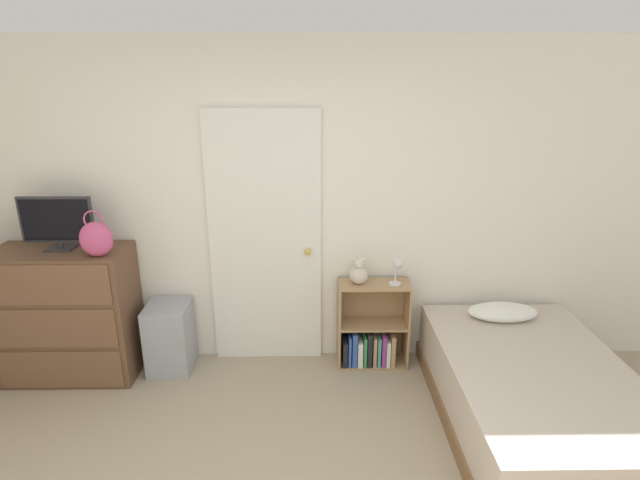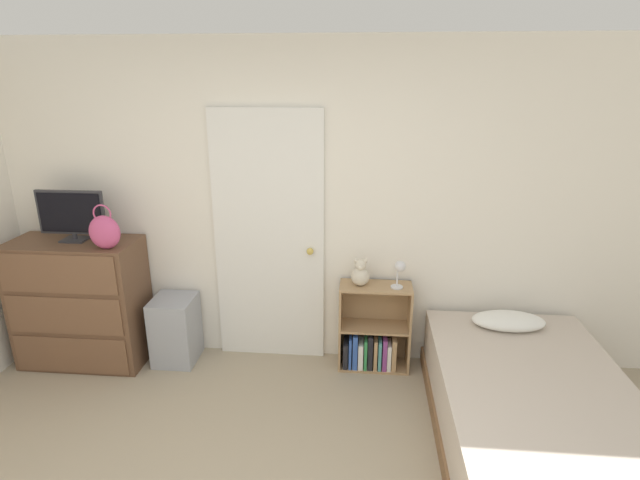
% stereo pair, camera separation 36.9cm
% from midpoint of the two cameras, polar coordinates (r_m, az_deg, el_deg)
% --- Properties ---
extents(wall_back, '(10.00, 0.06, 2.55)m').
position_cam_midpoint_polar(wall_back, '(3.93, -1.11, 3.67)').
color(wall_back, white).
rests_on(wall_back, ground_plane).
extents(door_closed, '(0.88, 0.09, 2.05)m').
position_cam_midpoint_polar(door_closed, '(3.97, -3.20, -0.01)').
color(door_closed, white).
rests_on(door_closed, ground_plane).
extents(dresser, '(0.99, 0.48, 1.04)m').
position_cam_midpoint_polar(dresser, '(4.42, -23.53, -6.62)').
color(dresser, brown).
rests_on(dresser, ground_plane).
extents(tv, '(0.53, 0.16, 0.40)m').
position_cam_midpoint_polar(tv, '(4.20, -24.36, 2.62)').
color(tv, '#2D2D33').
rests_on(tv, dresser).
extents(handbag, '(0.23, 0.14, 0.34)m').
position_cam_midpoint_polar(handbag, '(3.92, -20.99, 0.84)').
color(handbag, '#C64C7F').
rests_on(handbag, dresser).
extents(storage_bin, '(0.33, 0.36, 0.56)m').
position_cam_midpoint_polar(storage_bin, '(4.28, -13.81, -9.97)').
color(storage_bin, '#999EA8').
rests_on(storage_bin, ground_plane).
extents(bookshelf, '(0.56, 0.25, 0.71)m').
position_cam_midpoint_polar(bookshelf, '(4.13, 8.59, -11.04)').
color(bookshelf, tan).
rests_on(bookshelf, ground_plane).
extents(teddy_bear, '(0.15, 0.15, 0.22)m').
position_cam_midpoint_polar(teddy_bear, '(3.89, 7.35, -3.90)').
color(teddy_bear, beige).
rests_on(teddy_bear, bookshelf).
extents(desk_lamp, '(0.11, 0.10, 0.22)m').
position_cam_midpoint_polar(desk_lamp, '(3.86, 11.81, -3.40)').
color(desk_lamp, silver).
rests_on(desk_lamp, bookshelf).
extents(bed, '(1.19, 1.86, 0.58)m').
position_cam_midpoint_polar(bed, '(3.69, 25.75, -17.06)').
color(bed, brown).
rests_on(bed, ground_plane).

